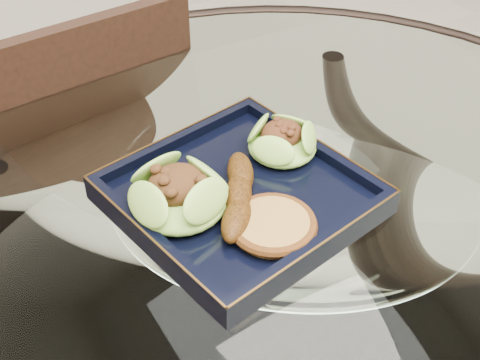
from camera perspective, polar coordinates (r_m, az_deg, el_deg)
dining_table at (r=0.93m, az=3.96°, el=-10.21°), size 1.13×1.13×0.77m
dining_chair at (r=1.19m, az=-8.53°, el=-5.22°), size 0.39×0.39×0.86m
navy_plate at (r=0.81m, az=0.00°, el=-1.62°), size 0.31×0.31×0.02m
lettuce_wrap_left at (r=0.77m, az=-5.23°, el=-1.44°), size 0.13×0.13×0.04m
lettuce_wrap_right at (r=0.86m, az=3.63°, el=3.19°), size 0.11×0.11×0.03m
roasted_plantain at (r=0.78m, az=-0.13°, el=-1.29°), size 0.11×0.14×0.03m
crumb_patty at (r=0.75m, az=2.80°, el=-3.94°), size 0.10×0.10×0.02m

